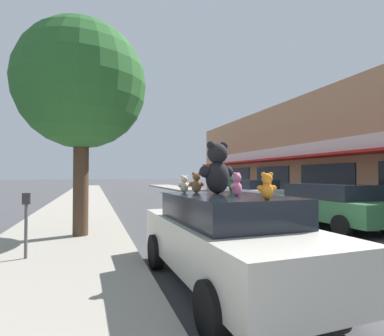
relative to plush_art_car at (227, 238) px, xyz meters
The scene contains 15 objects.
ground_plane 3.04m from the plush_art_car, 11.29° to the left, with size 260.00×260.00×0.00m, color #424244.
sidewalk_near 2.93m from the plush_art_car, 168.32° to the left, with size 3.32×90.00×0.17m.
plush_art_car is the anchor object (origin of this frame).
teddy_bear_giant 1.19m from the plush_art_car, 88.84° to the left, with size 0.68×0.44×0.91m.
teddy_bear_brown 1.18m from the plush_art_car, 108.40° to the left, with size 0.29×0.21×0.38m.
teddy_bear_cream 1.29m from the plush_art_car, 117.07° to the left, with size 0.24×0.15×0.33m.
teddy_bear_yellow 1.08m from the plush_art_car, 59.82° to the right, with size 0.20×0.18×0.28m.
teddy_bear_pink 0.89m from the plush_art_car, 76.69° to the right, with size 0.27×0.23×0.37m.
teddy_bear_green 1.22m from the plush_art_car, 57.75° to the left, with size 0.24×0.22×0.34m.
teddy_bear_purple 1.49m from the plush_art_car, 58.46° to the left, with size 0.25×0.17×0.33m.
teddy_bear_orange 1.31m from the plush_art_car, 83.25° to the right, with size 0.27×0.18×0.36m.
parked_car_far_center 6.80m from the plush_art_car, 34.25° to the left, with size 1.95×4.46×1.48m.
parked_car_far_right 10.59m from the plush_art_car, 57.96° to the left, with size 2.01×4.47×1.54m.
street_tree 5.94m from the plush_art_car, 119.14° to the left, with size 3.47×3.47×5.82m.
parking_meter 3.94m from the plush_art_car, 146.43° to the left, with size 0.14×0.10×1.27m.
Camera 1 is at (-4.92, -4.97, 1.79)m, focal length 28.00 mm.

